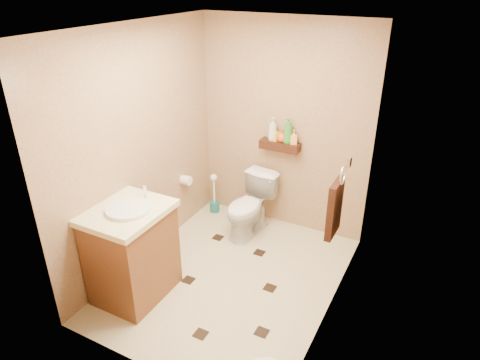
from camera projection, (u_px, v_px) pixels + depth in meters
The scene contains 18 objects.
ground at pixel (231, 278), 4.31m from camera, with size 2.50×2.50×0.00m, color beige.
wall_back at pixel (283, 128), 4.78m from camera, with size 2.00×0.04×2.40m, color tan.
wall_front at pixel (137, 241), 2.79m from camera, with size 2.00×0.04×2.40m, color tan.
wall_left at pixel (140, 150), 4.20m from camera, with size 0.04×2.50×2.40m, color tan.
wall_right at pixel (340, 194), 3.37m from camera, with size 0.04×2.50×2.40m, color tan.
ceiling at pixel (227, 27), 3.25m from camera, with size 2.00×2.50×0.02m, color silver.
wall_shelf at pixel (280, 146), 4.79m from camera, with size 0.46×0.14×0.10m, color #38190F.
floor_accents at pixel (233, 283), 4.23m from camera, with size 1.17×1.44×0.01m.
toilet at pixel (249, 206), 4.90m from camera, with size 0.40×0.69×0.71m, color white.
vanity at pixel (132, 251), 3.92m from camera, with size 0.62×0.75×1.05m.
toilet_brush at pixel (214, 199), 5.42m from camera, with size 0.12×0.12×0.53m.
towel_ring at pixel (335, 206), 3.71m from camera, with size 0.12×0.30×0.76m.
toilet_paper at pixel (186, 180), 4.96m from camera, with size 0.12×0.11×0.12m.
bottle_a at pixel (273, 129), 4.75m from camera, with size 0.10×0.10×0.26m, color beige.
bottle_b at pixel (276, 134), 4.76m from camera, with size 0.07×0.07×0.15m, color gold.
bottle_c at pixel (282, 136), 4.73m from camera, with size 0.11×0.11×0.15m, color #D74B19.
bottle_d at pixel (288, 131), 4.67m from camera, with size 0.11×0.11×0.28m, color #32842C.
bottle_e at pixel (294, 137), 4.67m from camera, with size 0.07×0.07×0.15m, color #FFB054.
Camera 1 is at (1.68, -3.00, 2.79)m, focal length 32.00 mm.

